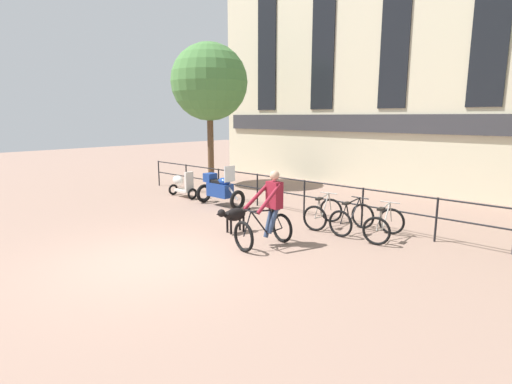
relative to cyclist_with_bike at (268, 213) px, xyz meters
The scene contains 11 objects.
ground_plane 2.69m from the cyclist_with_bike, 115.09° to the right, with size 60.00×60.00×0.00m, color #8E7060.
canal_railing 3.07m from the cyclist_with_bike, 110.92° to the left, with size 15.05×0.05×1.05m.
building_facade 10.10m from the cyclist_with_bike, 97.21° to the left, with size 18.00×0.72×11.76m.
cyclist_with_bike is the anchor object (origin of this frame).
dog 1.37m from the cyclist_with_bike, behind, with size 0.40×0.98×0.64m.
parked_motorcycle 4.34m from the cyclist_with_bike, 152.47° to the left, with size 1.75×0.62×1.35m.
parked_bicycle_near_lamp 2.24m from the cyclist_with_bike, 89.91° to the left, with size 0.84×1.21×0.86m.
parked_bicycle_mid_left 2.40m from the cyclist_with_bike, 68.86° to the left, with size 0.69×1.13×0.86m.
parked_bicycle_mid_right 2.82m from the cyclist_with_bike, 52.31° to the left, with size 0.78×1.18×0.86m.
parked_scooter 6.30m from the cyclist_with_bike, 160.92° to the left, with size 1.30×0.45×0.96m.
tree_canalside_left 9.29m from the cyclist_with_bike, 147.62° to the left, with size 3.15×3.15×5.84m.
Camera 1 is at (6.76, -4.19, 2.88)m, focal length 28.00 mm.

